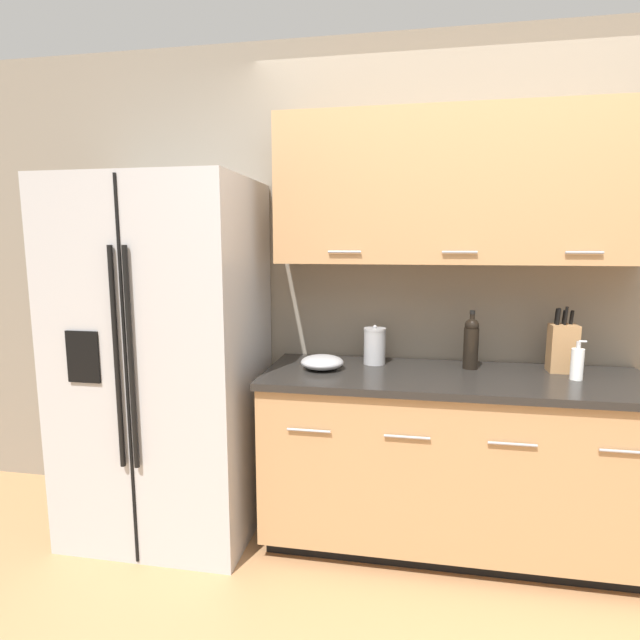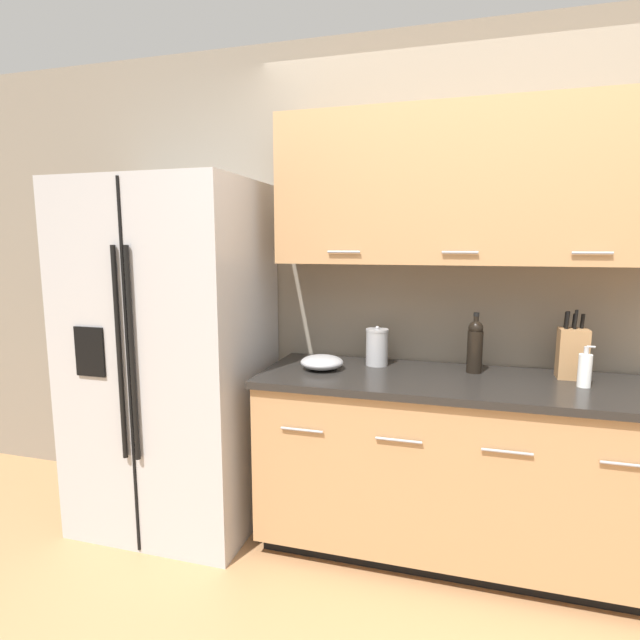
{
  "view_description": "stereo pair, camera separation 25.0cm",
  "coord_description": "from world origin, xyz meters",
  "px_view_note": "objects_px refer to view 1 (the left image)",
  "views": [
    {
      "loc": [
        -0.4,
        -1.53,
        1.52
      ],
      "look_at": [
        -0.84,
        0.91,
        1.15
      ],
      "focal_mm": 28.0,
      "sensor_mm": 36.0,
      "label": 1
    },
    {
      "loc": [
        -0.16,
        -1.47,
        1.52
      ],
      "look_at": [
        -0.84,
        0.91,
        1.15
      ],
      "focal_mm": 28.0,
      "sensor_mm": 36.0,
      "label": 2
    }
  ],
  "objects_px": {
    "refrigerator": "(166,360)",
    "soap_dispenser": "(577,363)",
    "wine_bottle": "(471,342)",
    "knife_block": "(563,347)",
    "mixing_bowl": "(322,362)",
    "steel_canister": "(375,346)"
  },
  "relations": [
    {
      "from": "refrigerator",
      "to": "mixing_bowl",
      "type": "xyz_separation_m",
      "value": [
        0.82,
        0.05,
        0.01
      ]
    },
    {
      "from": "knife_block",
      "to": "mixing_bowl",
      "type": "distance_m",
      "value": 1.19
    },
    {
      "from": "steel_canister",
      "to": "knife_block",
      "type": "bearing_deg",
      "value": -0.38
    },
    {
      "from": "mixing_bowl",
      "to": "knife_block",
      "type": "bearing_deg",
      "value": 7.52
    },
    {
      "from": "refrigerator",
      "to": "knife_block",
      "type": "height_order",
      "value": "refrigerator"
    },
    {
      "from": "soap_dispenser",
      "to": "wine_bottle",
      "type": "bearing_deg",
      "value": 164.49
    },
    {
      "from": "mixing_bowl",
      "to": "refrigerator",
      "type": "bearing_deg",
      "value": -176.36
    },
    {
      "from": "refrigerator",
      "to": "soap_dispenser",
      "type": "bearing_deg",
      "value": 1.89
    },
    {
      "from": "wine_bottle",
      "to": "knife_block",
      "type": "bearing_deg",
      "value": 1.62
    },
    {
      "from": "knife_block",
      "to": "steel_canister",
      "type": "bearing_deg",
      "value": 179.62
    },
    {
      "from": "wine_bottle",
      "to": "mixing_bowl",
      "type": "height_order",
      "value": "wine_bottle"
    },
    {
      "from": "wine_bottle",
      "to": "mixing_bowl",
      "type": "distance_m",
      "value": 0.76
    },
    {
      "from": "soap_dispenser",
      "to": "mixing_bowl",
      "type": "xyz_separation_m",
      "value": [
        -1.2,
        -0.01,
        -0.04
      ]
    },
    {
      "from": "soap_dispenser",
      "to": "steel_canister",
      "type": "bearing_deg",
      "value": 171.2
    },
    {
      "from": "wine_bottle",
      "to": "soap_dispenser",
      "type": "distance_m",
      "value": 0.49
    },
    {
      "from": "steel_canister",
      "to": "mixing_bowl",
      "type": "relative_size",
      "value": 0.96
    },
    {
      "from": "soap_dispenser",
      "to": "mixing_bowl",
      "type": "distance_m",
      "value": 1.21
    },
    {
      "from": "knife_block",
      "to": "soap_dispenser",
      "type": "height_order",
      "value": "knife_block"
    },
    {
      "from": "mixing_bowl",
      "to": "wine_bottle",
      "type": "bearing_deg",
      "value": 10.95
    },
    {
      "from": "wine_bottle",
      "to": "soap_dispenser",
      "type": "bearing_deg",
      "value": -15.51
    },
    {
      "from": "knife_block",
      "to": "wine_bottle",
      "type": "xyz_separation_m",
      "value": [
        -0.44,
        -0.01,
        0.01
      ]
    },
    {
      "from": "refrigerator",
      "to": "wine_bottle",
      "type": "bearing_deg",
      "value": 7.13
    }
  ]
}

